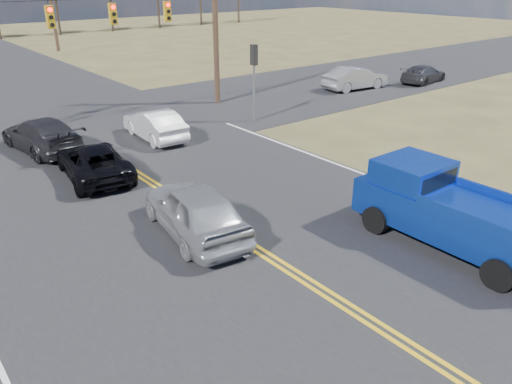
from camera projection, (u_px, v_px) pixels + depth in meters
ground at (337, 301)px, 11.79m from camera, size 160.00×160.00×0.00m
road_main at (142, 177)px, 18.94m from camera, size 14.00×120.00×0.02m
road_cross at (68, 130)px, 24.66m from camera, size 120.00×12.00×0.02m
signal_gantry at (64, 22)px, 22.76m from camera, size 19.60×4.83×10.00m
utility_poles at (58, 20)px, 21.84m from camera, size 19.60×58.32×10.00m
pickup_truck at (449, 211)px, 13.89m from camera, size 2.33×5.78×2.17m
silver_suv at (195, 210)px, 14.54m from camera, size 2.52×4.84×1.57m
black_suv at (94, 161)px, 18.71m from camera, size 2.73×4.83×1.27m
white_car_queue at (155, 124)px, 23.10m from camera, size 1.69×4.27×1.38m
dgrey_car_queue at (42, 135)px, 21.49m from camera, size 2.55×5.17×1.44m
cross_car_east_near at (355, 78)px, 33.00m from camera, size 2.13×4.74×1.51m
cross_car_east_far at (423, 74)px, 35.09m from camera, size 2.22×4.41×1.23m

